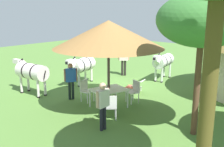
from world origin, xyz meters
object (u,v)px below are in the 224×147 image
(patio_chair_near_hut, at_px, (134,90))
(standing_watcher, at_px, (124,57))
(guest_behind_table, at_px, (71,78))
(patio_chair_near_lawn, at_px, (86,89))
(shade_umbrella, at_px, (108,34))
(guest_beside_umbrella, at_px, (103,102))
(striped_lounge_chair, at_px, (134,87))
(acacia_tree_left_background, at_px, (202,20))
(zebra_by_umbrella, at_px, (31,72))
(zebra_toward_hut, at_px, (81,65))
(patio_chair_east_end, at_px, (110,106))
(patio_dining_table, at_px, (109,91))
(zebra_nearest_camera, at_px, (163,61))

(patio_chair_near_hut, relative_size, standing_watcher, 0.51)
(guest_behind_table, bearing_deg, patio_chair_near_lawn, 140.48)
(guest_behind_table, bearing_deg, shade_umbrella, 131.06)
(guest_behind_table, bearing_deg, guest_beside_umbrella, 98.44)
(striped_lounge_chair, relative_size, acacia_tree_left_background, 0.22)
(patio_chair_near_lawn, relative_size, zebra_by_umbrella, 0.41)
(guest_beside_umbrella, bearing_deg, zebra_toward_hut, 54.31)
(patio_chair_east_end, bearing_deg, patio_chair_near_hut, 58.61)
(patio_chair_near_lawn, height_order, standing_watcher, standing_watcher)
(patio_dining_table, relative_size, patio_chair_near_hut, 1.71)
(zebra_nearest_camera, bearing_deg, patio_chair_near_hut, 94.77)
(patio_dining_table, distance_m, standing_watcher, 5.17)
(shade_umbrella, xyz_separation_m, zebra_nearest_camera, (-5.01, -0.55, -1.82))
(zebra_by_umbrella, relative_size, zebra_toward_hut, 1.05)
(patio_dining_table, height_order, patio_chair_near_lawn, patio_chair_near_lawn)
(standing_watcher, distance_m, zebra_toward_hut, 2.82)
(guest_behind_table, bearing_deg, acacia_tree_left_background, 125.11)
(patio_chair_near_hut, relative_size, zebra_nearest_camera, 0.40)
(patio_chair_near_lawn, xyz_separation_m, zebra_by_umbrella, (0.91, -2.51, 0.51))
(patio_chair_near_lawn, bearing_deg, standing_watcher, -165.12)
(standing_watcher, relative_size, zebra_by_umbrella, 0.80)
(patio_chair_near_hut, bearing_deg, patio_chair_east_end, 121.39)
(acacia_tree_left_background, bearing_deg, patio_chair_near_lawn, -88.65)
(guest_beside_umbrella, relative_size, acacia_tree_left_background, 0.37)
(guest_behind_table, relative_size, striped_lounge_chair, 1.68)
(zebra_nearest_camera, relative_size, zebra_by_umbrella, 1.00)
(shade_umbrella, relative_size, striped_lounge_chair, 4.43)
(standing_watcher, bearing_deg, acacia_tree_left_background, 109.21)
(standing_watcher, xyz_separation_m, zebra_by_umbrella, (5.37, -0.98, -0.03))
(guest_behind_table, height_order, zebra_by_umbrella, zebra_by_umbrella)
(shade_umbrella, distance_m, zebra_by_umbrella, 4.23)
(guest_behind_table, distance_m, zebra_by_umbrella, 1.99)
(standing_watcher, bearing_deg, shade_umbrella, 86.28)
(guest_behind_table, bearing_deg, standing_watcher, -137.80)
(patio_dining_table, xyz_separation_m, acacia_tree_left_background, (-0.02, 3.45, 2.76))
(zebra_nearest_camera, bearing_deg, patio_dining_table, 87.48)
(patio_chair_east_end, bearing_deg, acacia_tree_left_background, -25.40)
(zebra_by_umbrella, xyz_separation_m, acacia_tree_left_background, (-1.02, 7.16, 2.38))
(patio_chair_east_end, height_order, zebra_by_umbrella, zebra_by_umbrella)
(patio_dining_table, bearing_deg, standing_watcher, -148.08)
(guest_behind_table, height_order, zebra_toward_hut, guest_behind_table)
(patio_chair_east_end, bearing_deg, patio_chair_near_lawn, 115.08)
(shade_umbrella, relative_size, acacia_tree_left_background, 0.98)
(standing_watcher, relative_size, acacia_tree_left_background, 0.42)
(guest_behind_table, distance_m, zebra_nearest_camera, 5.47)
(standing_watcher, relative_size, zebra_toward_hut, 0.84)
(standing_watcher, distance_m, striped_lounge_chair, 3.24)
(patio_chair_east_end, relative_size, guest_behind_table, 0.58)
(patio_chair_near_hut, relative_size, acacia_tree_left_background, 0.21)
(patio_chair_east_end, height_order, guest_behind_table, guest_behind_table)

